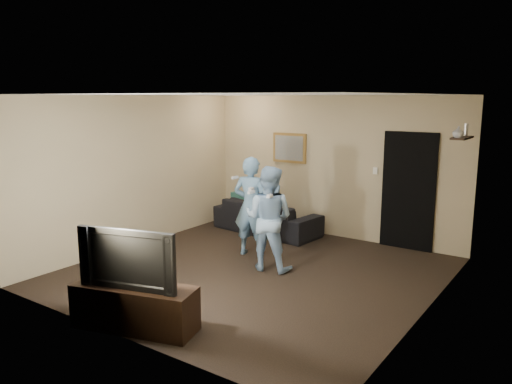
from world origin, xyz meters
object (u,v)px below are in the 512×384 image
Objects in this scene: tv_console at (135,307)px; wii_player_left at (251,206)px; television at (132,257)px; wii_player_right at (269,218)px; sofa at (267,216)px.

wii_player_left is at bearing 83.21° from tv_console.
television is 2.52m from wii_player_right.
television is at bearing 109.64° from sofa.
sofa is 1.49× the size of tv_console.
tv_console is 2.58m from wii_player_right.
wii_player_left reaches higher than tv_console.
television reaches higher than tv_console.
television is 0.72× the size of wii_player_left.
sofa is at bearing 87.72° from television.
television is at bearing 0.00° from tv_console.
wii_player_left is at bearing 83.21° from television.
tv_console is at bearing -80.85° from wii_player_left.
wii_player_left is 1.04× the size of wii_player_right.
wii_player_right is (1.17, -1.73, 0.48)m from sofa.
wii_player_right reaches higher than television.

